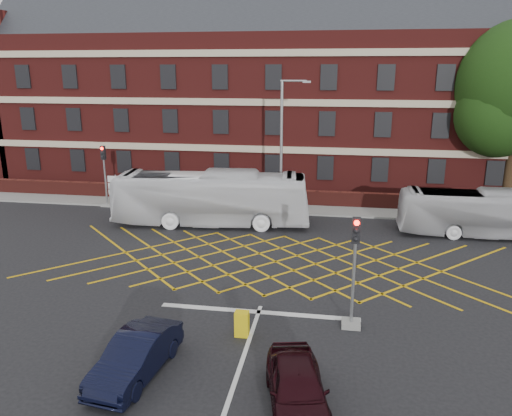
% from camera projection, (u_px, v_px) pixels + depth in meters
% --- Properties ---
extents(ground, '(120.00, 120.00, 0.00)m').
position_uv_depth(ground, '(270.00, 277.00, 23.21)').
color(ground, black).
rests_on(ground, ground).
extents(victorian_building, '(51.00, 12.17, 20.40)m').
position_uv_depth(victorian_building, '(309.00, 88.00, 41.98)').
color(victorian_building, '#561816').
rests_on(victorian_building, ground).
extents(boundary_wall, '(56.00, 0.50, 1.10)m').
position_uv_depth(boundary_wall, '(295.00, 198.00, 35.42)').
color(boundary_wall, '#511A15').
rests_on(boundary_wall, ground).
extents(far_pavement, '(60.00, 3.00, 0.12)m').
position_uv_depth(far_pavement, '(294.00, 208.00, 34.60)').
color(far_pavement, slate).
rests_on(far_pavement, ground).
extents(box_junction_hatching, '(8.22, 8.22, 0.02)m').
position_uv_depth(box_junction_hatching, '(276.00, 262.00, 25.11)').
color(box_junction_hatching, '#CC990C').
rests_on(box_junction_hatching, ground).
extents(stop_line, '(8.00, 0.30, 0.02)m').
position_uv_depth(stop_line, '(259.00, 312.00, 19.88)').
color(stop_line, silver).
rests_on(stop_line, ground).
extents(bus_left, '(12.25, 3.86, 3.36)m').
position_uv_depth(bus_left, '(211.00, 198.00, 30.76)').
color(bus_left, silver).
rests_on(bus_left, ground).
extents(bus_right, '(9.76, 2.29, 2.72)m').
position_uv_depth(bus_right, '(486.00, 213.00, 28.66)').
color(bus_right, '#BBBCC0').
rests_on(bus_right, ground).
extents(car_navy, '(1.92, 4.22, 1.34)m').
position_uv_depth(car_navy, '(136.00, 356.00, 15.64)').
color(car_navy, black).
rests_on(car_navy, ground).
extents(car_maroon, '(2.44, 4.31, 1.38)m').
position_uv_depth(car_maroon, '(297.00, 388.00, 14.04)').
color(car_maroon, black).
rests_on(car_maroon, ground).
extents(traffic_light_near, '(0.70, 0.70, 4.27)m').
position_uv_depth(traffic_light_near, '(353.00, 283.00, 18.33)').
color(traffic_light_near, slate).
rests_on(traffic_light_near, ground).
extents(traffic_light_far, '(0.70, 0.70, 4.27)m').
position_uv_depth(traffic_light_far, '(105.00, 182.00, 34.89)').
color(traffic_light_far, slate).
rests_on(traffic_light_far, ground).
extents(street_lamp, '(2.25, 1.00, 8.73)m').
position_uv_depth(street_lamp, '(282.00, 172.00, 31.95)').
color(street_lamp, slate).
rests_on(street_lamp, ground).
extents(direction_signs, '(1.10, 0.16, 2.20)m').
position_uv_depth(direction_signs, '(116.00, 186.00, 35.19)').
color(direction_signs, gray).
rests_on(direction_signs, ground).
extents(utility_cabinet, '(0.50, 0.36, 0.95)m').
position_uv_depth(utility_cabinet, '(242.00, 324.00, 18.01)').
color(utility_cabinet, '#D8BA0C').
rests_on(utility_cabinet, ground).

